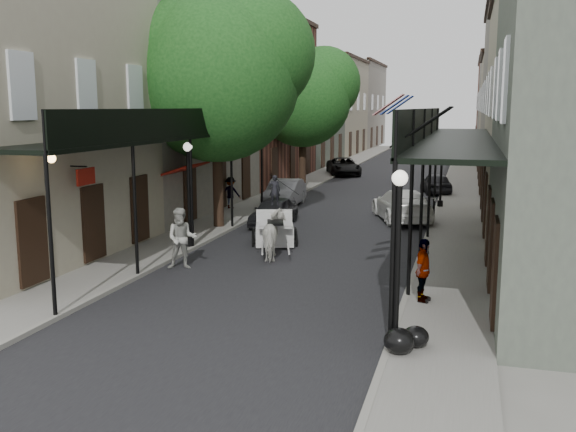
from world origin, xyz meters
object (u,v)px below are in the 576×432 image
Objects in this scene: lamppost_right_near at (397,258)px; car_right_far at (436,183)px; carriage at (274,216)px; pedestrian_sidewalk_right at (423,270)px; car_right_near at (402,205)px; car_left_near at (274,211)px; horse at (275,235)px; pedestrian_sidewalk_left at (231,193)px; tree_far at (309,94)px; car_left_mid at (284,193)px; pedestrian_walking at (182,239)px; lamppost_right_far at (441,168)px; tree_near at (227,71)px; lamppost_left at (189,193)px; car_left_far at (344,166)px.

car_right_far is (-0.50, 25.78, -1.44)m from lamppost_right_near.
pedestrian_sidewalk_right is (5.91, -6.37, -0.10)m from carriage.
car_right_near is (4.11, 6.11, -0.33)m from carriage.
car_left_near is at bearing 89.75° from carriage.
horse is 10.36m from pedestrian_sidewalk_left.
horse reaches higher than car_right_near.
tree_far reaches higher than car_left_mid.
pedestrian_sidewalk_right reaches higher than car_left_near.
pedestrian_walking is 1.19× the size of pedestrian_sidewalk_right.
lamppost_right_far is 7.96m from car_left_mid.
carriage is at bearing -80.48° from tree_far.
lamppost_left is at bearing -88.66° from tree_near.
horse reaches higher than car_left_mid.
tree_far is 2.32× the size of lamppost_right_far.
car_left_far is at bearing 70.86° from pedestrian_walking.
car_left_mid reaches higher than car_left_far.
tree_far is 21.41m from pedestrian_walking.
pedestrian_walking is at bearing -116.42° from lamppost_right_far.
lamppost_left is at bearing 96.98° from pedestrian_sidewalk_left.
car_left_mid reaches higher than car_left_near.
carriage reaches higher than car_right_near.
car_right_near is (-1.50, -4.00, -1.33)m from lamppost_right_far.
lamppost_right_near and lamppost_right_far have the same top height.
pedestrian_sidewalk_left is 13.17m from car_right_far.
lamppost_right_near is (8.30, -12.18, -4.44)m from tree_near.
pedestrian_sidewalk_right is at bearing -88.96° from lamppost_right_far.
pedestrian_walking is 29.13m from car_left_far.
tree_near reaches higher than tree_far.
car_right_near is at bearing -110.56° from lamppost_right_far.
lamppost_left is (-8.20, 8.00, 0.00)m from lamppost_right_near.
car_left_mid is at bearing 102.30° from car_left_near.
car_left_mid is (0.65, -7.69, -5.14)m from tree_far.
car_left_far is at bearing -101.25° from pedestrian_sidewalk_left.
car_right_near is at bearing -56.08° from tree_far.
car_left_far is 0.95× the size of car_right_near.
lamppost_right_near is 2.26× the size of pedestrian_sidewalk_right.
car_left_mid is at bearing -168.91° from lamppost_right_far.
tree_near is 8.83m from pedestrian_walking.
car_right_near is (8.40, -0.56, -0.18)m from pedestrian_sidewalk_left.
tree_far is 13.95m from car_left_near.
tree_near is 2.05× the size of car_left_far.
tree_near reaches higher than car_left_far.
horse is 9.13m from car_right_near.
tree_far is 2.32× the size of lamppost_right_near.
carriage is at bearing -90.00° from horse.
lamppost_right_far is (8.30, 7.82, -4.44)m from tree_near.
car_left_near is (1.65, -12.82, -5.23)m from tree_far.
lamppost_right_far is 16.52m from pedestrian_sidewalk_right.
tree_near is 12.24m from lamppost_right_far.
tree_near is at bearing 105.83° from pedestrian_sidewalk_left.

